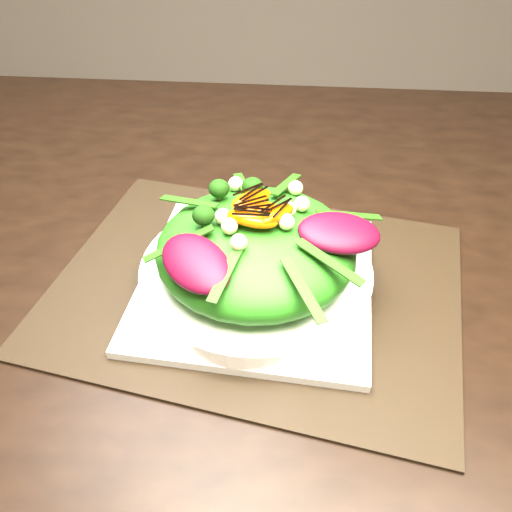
# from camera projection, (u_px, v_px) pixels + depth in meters

# --- Properties ---
(floor) EXTENTS (4.00, 4.00, 0.01)m
(floor) POSITION_uv_depth(u_px,v_px,m) (338.00, 485.00, 1.24)
(floor) COLOR brown
(floor) RESTS_ON ground
(dining_table) EXTENTS (1.60, 0.90, 0.75)m
(dining_table) POSITION_uv_depth(u_px,v_px,m) (389.00, 233.00, 0.76)
(dining_table) COLOR black
(dining_table) RESTS_ON floor
(placemat) EXTENTS (0.53, 0.44, 0.00)m
(placemat) POSITION_uv_depth(u_px,v_px,m) (256.00, 286.00, 0.65)
(placemat) COLOR black
(placemat) RESTS_ON dining_table
(plate_base) EXTENTS (0.29, 0.29, 0.01)m
(plate_base) POSITION_uv_depth(u_px,v_px,m) (256.00, 282.00, 0.64)
(plate_base) COLOR silver
(plate_base) RESTS_ON placemat
(salad_bowl) EXTENTS (0.36, 0.36, 0.02)m
(salad_bowl) POSITION_uv_depth(u_px,v_px,m) (256.00, 272.00, 0.63)
(salad_bowl) COLOR white
(salad_bowl) RESTS_ON plate_base
(lettuce_mound) EXTENTS (0.27, 0.27, 0.08)m
(lettuce_mound) POSITION_uv_depth(u_px,v_px,m) (256.00, 248.00, 0.61)
(lettuce_mound) COLOR #286E14
(lettuce_mound) RESTS_ON salad_bowl
(radicchio_leaf) EXTENTS (0.10, 0.07, 0.02)m
(radicchio_leaf) POSITION_uv_depth(u_px,v_px,m) (339.00, 233.00, 0.58)
(radicchio_leaf) COLOR #410618
(radicchio_leaf) RESTS_ON lettuce_mound
(orange_segment) EXTENTS (0.06, 0.03, 0.01)m
(orange_segment) POSITION_uv_depth(u_px,v_px,m) (238.00, 203.00, 0.60)
(orange_segment) COLOR #D94E03
(orange_segment) RESTS_ON lettuce_mound
(broccoli_floret) EXTENTS (0.04, 0.04, 0.03)m
(broccoli_floret) POSITION_uv_depth(u_px,v_px,m) (210.00, 195.00, 0.60)
(broccoli_floret) COLOR #15360A
(broccoli_floret) RESTS_ON lettuce_mound
(macadamia_nut) EXTENTS (0.02, 0.02, 0.02)m
(macadamia_nut) POSITION_uv_depth(u_px,v_px,m) (273.00, 231.00, 0.56)
(macadamia_nut) COLOR #FAE5B0
(macadamia_nut) RESTS_ON lettuce_mound
(balsamic_drizzle) EXTENTS (0.04, 0.01, 0.00)m
(balsamic_drizzle) POSITION_uv_depth(u_px,v_px,m) (238.00, 197.00, 0.60)
(balsamic_drizzle) COLOR black
(balsamic_drizzle) RESTS_ON orange_segment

